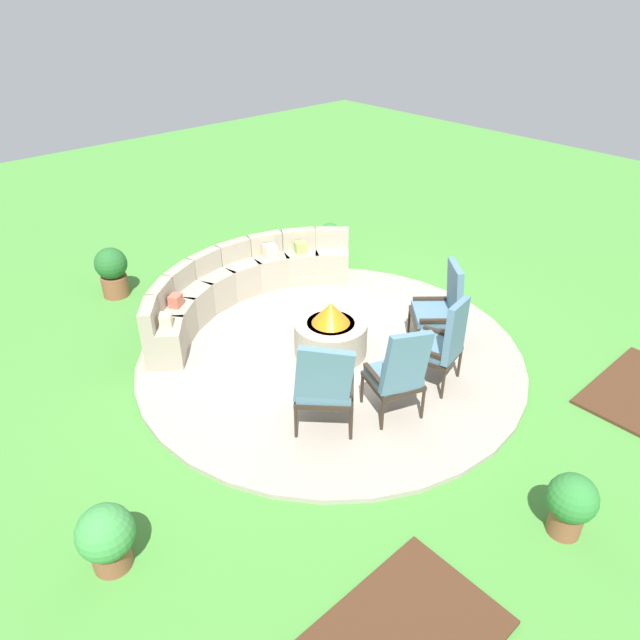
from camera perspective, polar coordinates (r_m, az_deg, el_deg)
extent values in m
plane|color=#478C38|center=(7.57, 1.02, -3.50)|extent=(24.00, 24.00, 0.00)
cylinder|color=#9E9384|center=(7.55, 1.02, -3.31)|extent=(4.91, 4.91, 0.06)
cylinder|color=#9E937F|center=(7.41, 1.04, -1.71)|extent=(0.93, 0.93, 0.44)
cylinder|color=black|center=(7.31, 1.06, -0.45)|extent=(0.60, 0.60, 0.06)
cone|color=orange|center=(7.22, 1.07, 0.70)|extent=(0.48, 0.48, 0.28)
cube|color=#9E937F|center=(9.20, 1.17, 5.46)|extent=(0.68, 0.67, 0.50)
cube|color=#9E937F|center=(9.16, 1.21, 8.09)|extent=(0.48, 0.47, 0.30)
cube|color=#9E937F|center=(9.16, -1.92, 5.33)|extent=(0.66, 0.64, 0.50)
cube|color=#9E937F|center=(9.12, -2.13, 7.96)|extent=(0.52, 0.39, 0.30)
cube|color=#9E937F|center=(9.04, -4.92, 4.86)|extent=(0.61, 0.57, 0.50)
cube|color=#9E937F|center=(9.00, -5.38, 7.50)|extent=(0.53, 0.30, 0.30)
cube|color=#9E937F|center=(8.85, -7.73, 4.06)|extent=(0.52, 0.47, 0.50)
cube|color=#9E937F|center=(8.79, -8.43, 6.69)|extent=(0.51, 0.18, 0.30)
cube|color=#9E937F|center=(8.59, -10.25, 2.94)|extent=(0.58, 0.54, 0.50)
cube|color=#9E937F|center=(8.51, -11.19, 5.56)|extent=(0.53, 0.26, 0.30)
cube|color=#9E937F|center=(8.27, -12.37, 1.50)|extent=(0.65, 0.62, 0.50)
cube|color=#9E937F|center=(8.16, -13.53, 4.12)|extent=(0.53, 0.36, 0.30)
cube|color=#9E937F|center=(7.90, -13.96, -0.22)|extent=(0.68, 0.67, 0.50)
cube|color=#9E937F|center=(7.76, -15.32, 2.37)|extent=(0.49, 0.44, 0.30)
cube|color=#9E937F|center=(7.50, -14.87, -2.19)|extent=(0.66, 0.68, 0.50)
cube|color=#9E937F|center=(7.32, -16.40, 0.37)|extent=(0.43, 0.50, 0.30)
cube|color=beige|center=(7.32, -14.83, -0.02)|extent=(0.21, 0.21, 0.16)
cube|color=beige|center=(8.85, -4.89, 6.74)|extent=(0.24, 0.22, 0.19)
cube|color=#93B756|center=(8.97, -1.89, 7.12)|extent=(0.21, 0.20, 0.17)
cube|color=#BC5B47|center=(7.72, -13.92, 1.84)|extent=(0.21, 0.20, 0.16)
cylinder|color=#2D2319|center=(6.60, -1.92, -6.78)|extent=(0.04, 0.04, 0.38)
cylinder|color=#2D2319|center=(6.58, 3.12, -6.96)|extent=(0.04, 0.04, 0.38)
cylinder|color=#2D2319|center=(6.16, -2.38, -10.00)|extent=(0.04, 0.04, 0.38)
cylinder|color=#2D2319|center=(6.14, 3.06, -10.20)|extent=(0.04, 0.04, 0.38)
cube|color=#2D2319|center=(6.23, 0.48, -6.92)|extent=(0.86, 0.86, 0.05)
cube|color=slate|center=(6.18, 0.48, -6.41)|extent=(0.79, 0.79, 0.09)
cube|color=slate|center=(5.79, 0.36, -5.62)|extent=(0.45, 0.55, 0.75)
cube|color=#2D2319|center=(6.16, -2.10, -5.84)|extent=(0.40, 0.39, 0.04)
cube|color=#2D2319|center=(6.14, 3.07, -6.01)|extent=(0.40, 0.39, 0.04)
cylinder|color=#2D2319|center=(6.62, 4.13, -6.70)|extent=(0.04, 0.04, 0.38)
cylinder|color=#2D2319|center=(6.81, 7.87, -5.70)|extent=(0.04, 0.04, 0.38)
cylinder|color=#2D2319|center=(6.28, 6.12, -9.26)|extent=(0.04, 0.04, 0.38)
cylinder|color=#2D2319|center=(6.49, 10.01, -8.11)|extent=(0.04, 0.04, 0.38)
cube|color=#2D2319|center=(6.41, 7.16, -5.91)|extent=(0.68, 0.68, 0.05)
cube|color=slate|center=(6.37, 7.20, -5.40)|extent=(0.62, 0.63, 0.09)
cube|color=slate|center=(6.03, 8.41, -4.23)|extent=(0.54, 0.29, 0.76)
cube|color=#2D2319|center=(6.24, 5.34, -5.43)|extent=(0.20, 0.44, 0.04)
cube|color=#2D2319|center=(6.43, 9.07, -4.45)|extent=(0.20, 0.44, 0.04)
cylinder|color=#2D2319|center=(6.95, 8.02, -4.88)|extent=(0.04, 0.04, 0.38)
cylinder|color=#2D2319|center=(7.33, 9.75, -2.92)|extent=(0.04, 0.04, 0.38)
cylinder|color=#2D2319|center=(6.80, 11.93, -6.22)|extent=(0.04, 0.04, 0.38)
cylinder|color=#2D2319|center=(7.19, 13.47, -4.14)|extent=(0.04, 0.04, 0.38)
cube|color=#2D2319|center=(6.94, 10.97, -3.07)|extent=(0.66, 0.67, 0.05)
cube|color=slate|center=(6.90, 11.03, -2.59)|extent=(0.61, 0.61, 0.09)
cube|color=slate|center=(6.68, 13.12, -1.06)|extent=(0.56, 0.24, 0.74)
cube|color=#2D2319|center=(6.68, 10.27, -3.09)|extent=(0.17, 0.47, 0.04)
cube|color=#2D2319|center=(7.05, 11.85, -1.24)|extent=(0.17, 0.47, 0.04)
cylinder|color=#2D2319|center=(7.41, 9.32, -2.45)|extent=(0.04, 0.04, 0.38)
cylinder|color=#2D2319|center=(7.89, 8.69, -0.12)|extent=(0.04, 0.04, 0.38)
cylinder|color=#2D2319|center=(7.51, 13.13, -2.39)|extent=(0.04, 0.04, 0.38)
cylinder|color=#2D2319|center=(7.99, 12.27, -0.09)|extent=(0.04, 0.04, 0.38)
cube|color=#2D2319|center=(7.58, 11.01, 0.14)|extent=(0.81, 0.82, 0.05)
cube|color=slate|center=(7.55, 11.06, 0.60)|extent=(0.75, 0.75, 0.09)
cube|color=slate|center=(7.45, 13.05, 2.69)|extent=(0.44, 0.54, 0.76)
cube|color=#2D2319|center=(7.28, 11.50, -0.08)|extent=(0.38, 0.34, 0.04)
cube|color=#2D2319|center=(7.75, 10.75, 2.06)|extent=(0.38, 0.34, 0.04)
cylinder|color=brown|center=(5.85, 22.85, -17.64)|extent=(0.29, 0.29, 0.26)
sphere|color=#2D7A33|center=(5.65, 23.46, -15.67)|extent=(0.43, 0.43, 0.43)
sphere|color=yellow|center=(5.63, 23.83, -14.91)|extent=(0.13, 0.13, 0.13)
cylinder|color=#A89E8E|center=(10.12, 0.96, 6.95)|extent=(0.29, 0.29, 0.29)
sphere|color=#2D7A33|center=(10.00, 0.97, 8.55)|extent=(0.32, 0.32, 0.32)
cylinder|color=brown|center=(5.53, -19.68, -20.85)|extent=(0.32, 0.32, 0.21)
sphere|color=#3D8E42|center=(5.31, -20.25, -18.92)|extent=(0.48, 0.48, 0.48)
sphere|color=yellow|center=(5.26, -19.92, -18.12)|extent=(0.15, 0.15, 0.15)
cylinder|color=brown|center=(9.41, -19.38, 3.19)|extent=(0.39, 0.39, 0.32)
sphere|color=#236028|center=(9.25, -19.78, 5.22)|extent=(0.48, 0.48, 0.48)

